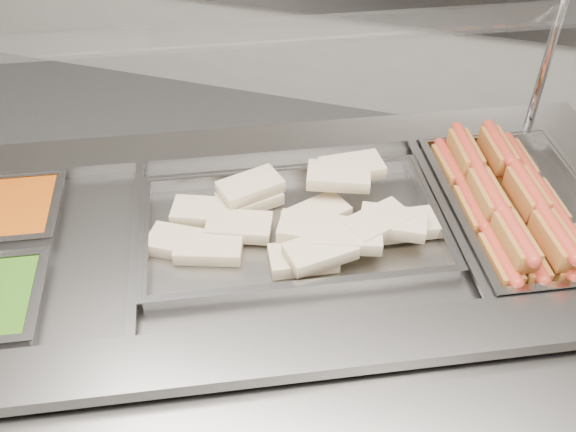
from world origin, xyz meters
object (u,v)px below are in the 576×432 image
(sneeze_guard, at_px, (252,37))
(pan_wraps, at_px, (292,231))
(steam_counter, at_px, (270,345))
(pan_hotdogs, at_px, (519,215))

(sneeze_guard, relative_size, pan_wraps, 2.07)
(steam_counter, relative_size, sneeze_guard, 1.27)
(sneeze_guard, xyz_separation_m, pan_hotdogs, (0.73, 0.07, -0.45))
(steam_counter, xyz_separation_m, pan_hotdogs, (0.63, 0.29, 0.45))
(steam_counter, relative_size, pan_hotdogs, 3.20)
(steam_counter, distance_m, pan_wraps, 0.48)
(pan_wraps, bearing_deg, sneeze_guard, 129.76)
(sneeze_guard, bearing_deg, pan_wraps, -50.24)
(sneeze_guard, height_order, pan_hotdogs, sneeze_guard)
(steam_counter, height_order, sneeze_guard, sneeze_guard)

